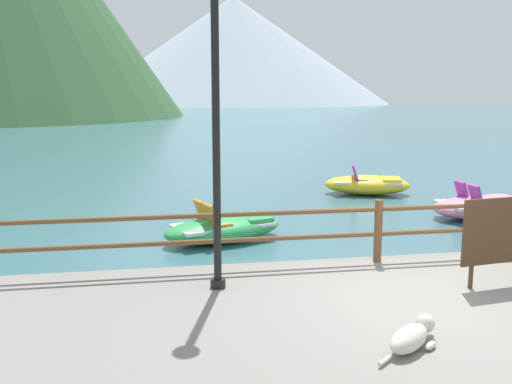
# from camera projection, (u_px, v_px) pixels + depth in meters

# --- Properties ---
(ground_plane) EXTENTS (200.00, 200.00, 0.00)m
(ground_plane) POSITION_uv_depth(u_px,v_px,m) (197.00, 128.00, 45.94)
(ground_plane) COLOR #3D6B75
(dock_railing) EXTENTS (23.92, 0.12, 0.95)m
(dock_railing) POSITION_uv_depth(u_px,v_px,m) (378.00, 224.00, 8.48)
(dock_railing) COLOR brown
(dock_railing) RESTS_ON promenade_dock
(lamp_post) EXTENTS (0.28, 0.28, 4.05)m
(lamp_post) POSITION_uv_depth(u_px,v_px,m) (216.00, 99.00, 7.00)
(lamp_post) COLOR black
(lamp_post) RESTS_ON promenade_dock
(sign_board) EXTENTS (1.17, 0.21, 1.19)m
(sign_board) POSITION_uv_depth(u_px,v_px,m) (500.00, 232.00, 7.39)
(sign_board) COLOR silver
(sign_board) RESTS_ON promenade_dock
(dog_resting) EXTENTS (0.89, 0.71, 0.26)m
(dog_resting) POSITION_uv_depth(u_px,v_px,m) (412.00, 336.00, 5.66)
(dog_resting) COLOR beige
(dog_resting) RESTS_ON promenade_dock
(pedal_boat_0) EXTENTS (2.68, 1.88, 0.88)m
(pedal_boat_0) POSITION_uv_depth(u_px,v_px,m) (367.00, 184.00, 16.32)
(pedal_boat_0) COLOR yellow
(pedal_boat_0) RESTS_ON ground
(pedal_boat_1) EXTENTS (2.70, 1.87, 0.83)m
(pedal_boat_1) POSITION_uv_depth(u_px,v_px,m) (224.00, 228.00, 11.25)
(pedal_boat_1) COLOR green
(pedal_boat_1) RESTS_ON ground
(pedal_boat_3) EXTENTS (2.43, 1.49, 0.86)m
(pedal_boat_3) POSITION_uv_depth(u_px,v_px,m) (482.00, 207.00, 13.23)
(pedal_boat_3) COLOR pink
(pedal_boat_3) RESTS_ON ground
(distant_peak) EXTENTS (72.45, 72.45, 24.69)m
(distant_peak) POSITION_uv_depth(u_px,v_px,m) (233.00, 51.00, 132.86)
(distant_peak) COLOR #9EADBC
(distant_peak) RESTS_ON ground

